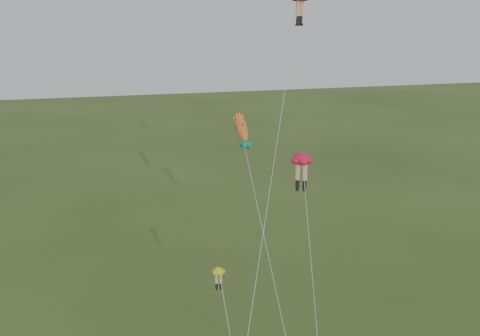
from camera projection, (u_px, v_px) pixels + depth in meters
name	position (u px, v px, depth m)	size (l,w,h in m)	color
legs_kite_red_high	(299.00, 5.00, 39.25)	(9.86, 13.55, 24.17)	red
legs_kite_red_mid	(302.00, 164.00, 34.37)	(2.02, 6.55, 13.82)	red
legs_kite_yellow	(220.00, 281.00, 32.47)	(0.95, 5.20, 7.42)	yellow
fish_kite	(242.00, 129.00, 39.04)	(1.00, 11.90, 15.71)	gold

